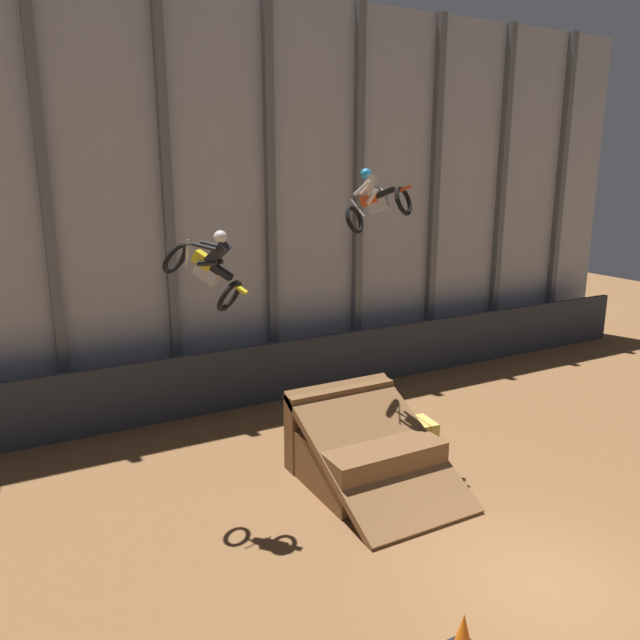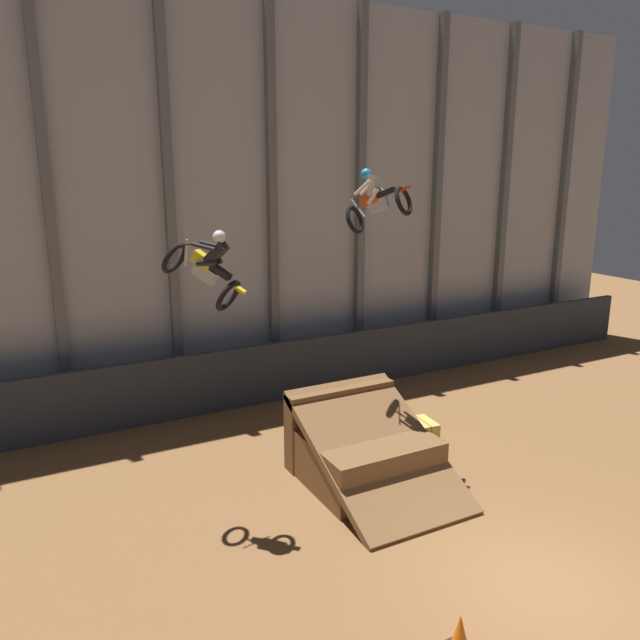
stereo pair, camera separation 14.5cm
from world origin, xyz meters
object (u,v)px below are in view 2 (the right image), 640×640
(hay_bale_trackside, at_px, (423,430))
(rider_bike_right_air, at_px, (376,201))
(traffic_cone_near_ramp, at_px, (460,631))
(rider_bike_left_air, at_px, (206,268))
(dirt_ramp, at_px, (361,448))

(hay_bale_trackside, bearing_deg, rider_bike_right_air, -176.14)
(hay_bale_trackside, bearing_deg, traffic_cone_near_ramp, -122.67)
(rider_bike_left_air, distance_m, traffic_cone_near_ramp, 7.98)
(dirt_ramp, distance_m, hay_bale_trackside, 2.90)
(traffic_cone_near_ramp, height_order, hay_bale_trackside, traffic_cone_near_ramp)
(rider_bike_left_air, bearing_deg, hay_bale_trackside, -31.90)
(rider_bike_right_air, xyz_separation_m, hay_bale_trackside, (1.81, 0.12, -6.44))
(rider_bike_left_air, distance_m, hay_bale_trackside, 8.40)
(rider_bike_left_air, bearing_deg, traffic_cone_near_ramp, -109.67)
(rider_bike_left_air, relative_size, rider_bike_right_air, 0.96)
(rider_bike_right_air, distance_m, traffic_cone_near_ramp, 9.47)
(traffic_cone_near_ramp, xyz_separation_m, hay_bale_trackside, (4.25, 6.62, -0.00))
(traffic_cone_near_ramp, bearing_deg, dirt_ramp, 74.35)
(rider_bike_right_air, height_order, hay_bale_trackside, rider_bike_right_air)
(rider_bike_right_air, distance_m, hay_bale_trackside, 6.69)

